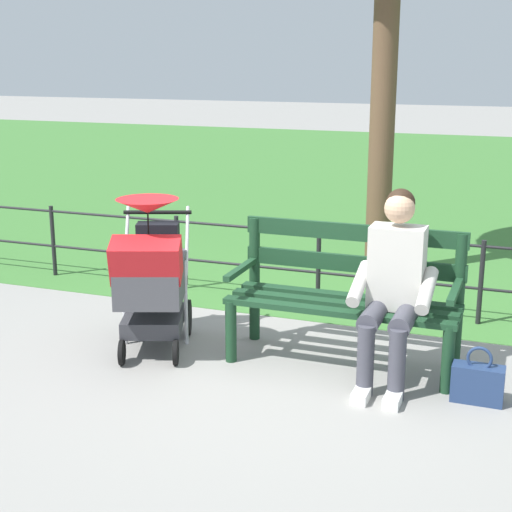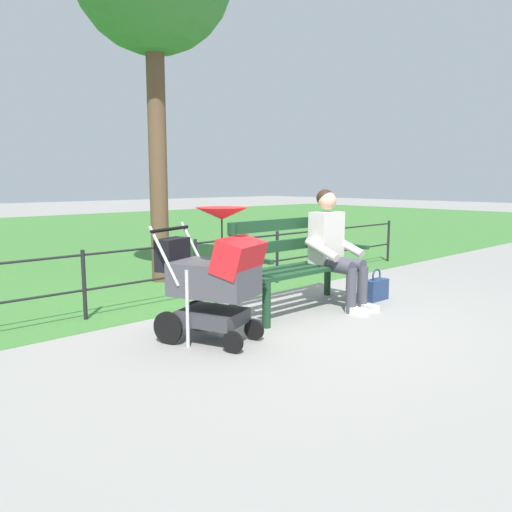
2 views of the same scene
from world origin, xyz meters
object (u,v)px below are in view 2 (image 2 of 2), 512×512
(park_bench, at_px, (296,260))
(handbag, at_px, (376,289))
(stroller, at_px, (215,274))
(person_on_bench, at_px, (334,245))

(park_bench, bearing_deg, handbag, 157.90)
(park_bench, relative_size, stroller, 1.39)
(handbag, bearing_deg, stroller, -1.53)
(person_on_bench, xyz_separation_m, handbag, (-0.59, 0.16, -0.55))
(person_on_bench, bearing_deg, park_bench, -31.49)
(person_on_bench, relative_size, stroller, 1.11)
(park_bench, xyz_separation_m, handbag, (-0.95, 0.39, -0.40))
(park_bench, bearing_deg, person_on_bench, 148.51)
(person_on_bench, bearing_deg, handbag, 164.47)
(park_bench, height_order, handbag, park_bench)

